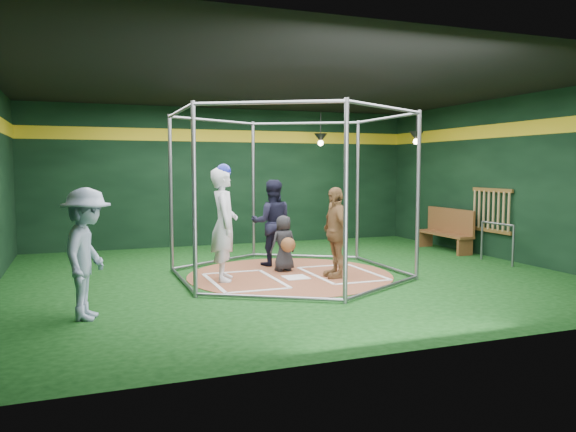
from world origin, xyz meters
name	(u,v)px	position (x,y,z in m)	size (l,w,h in m)	color
room_shell	(290,181)	(0.00, 0.01, 1.75)	(10.10, 9.10, 3.53)	#0B330C
clay_disc	(290,275)	(0.00, 0.00, 0.01)	(3.80, 3.80, 0.01)	brown
home_plate	(296,277)	(0.00, -0.30, 0.02)	(0.43, 0.43, 0.01)	white
batter_box_left	(244,281)	(-0.95, -0.25, 0.02)	(1.17, 1.77, 0.01)	white
batter_box_right	(342,273)	(0.95, -0.25, 0.02)	(1.17, 1.77, 0.01)	white
batting_cage	(290,195)	(0.00, 0.00, 1.50)	(4.05, 4.67, 3.00)	gray
bat_rack	(491,210)	(4.93, 0.40, 1.05)	(0.07, 1.25, 0.98)	brown
pendant_lamp_near	(321,138)	(2.20, 3.60, 2.74)	(0.34, 0.34, 0.90)	black
pendant_lamp_far	(416,136)	(4.00, 2.00, 2.74)	(0.34, 0.34, 0.90)	black
batter_figure	(224,223)	(-1.26, -0.06, 1.03)	(0.63, 0.81, 2.05)	silver
visitor_leopard	(335,232)	(0.70, -0.48, 0.83)	(0.96, 0.40, 1.64)	#B1824C
catcher_figure	(284,243)	(0.02, 0.38, 0.55)	(0.57, 0.60, 1.08)	black
umpire	(272,223)	(0.02, 1.09, 0.88)	(0.85, 0.66, 1.74)	black
bystander_blue	(87,254)	(-3.56, -1.86, 0.87)	(1.12, 0.65, 1.74)	#91A5C0
dugout_bench	(447,229)	(4.63, 1.57, 0.52)	(0.41, 1.74, 1.02)	brown
steel_railing	(497,236)	(4.55, -0.25, 0.57)	(0.05, 0.99, 0.85)	gray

